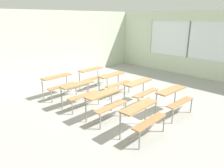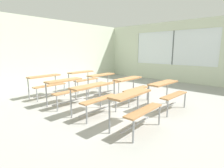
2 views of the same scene
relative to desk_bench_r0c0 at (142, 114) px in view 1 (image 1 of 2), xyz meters
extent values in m
cube|color=#9E9E99|center=(0.99, 1.37, -0.59)|extent=(10.00, 9.00, 0.05)
cube|color=beige|center=(0.99, 5.87, 0.94)|extent=(10.00, 0.12, 3.00)
cube|color=beige|center=(5.99, 1.37, -0.14)|extent=(0.12, 9.00, 0.85)
cube|color=beige|center=(5.99, 1.37, 2.21)|extent=(0.12, 9.00, 0.45)
cube|color=beige|center=(5.99, 4.92, 1.14)|extent=(0.12, 1.90, 1.70)
cube|color=white|center=(5.99, 1.87, 1.14)|extent=(0.02, 4.20, 1.70)
cube|color=#4C5156|center=(5.99, 1.87, 1.14)|extent=(0.06, 0.05, 1.70)
cube|color=#A87547|center=(0.00, 0.11, 0.16)|extent=(1.11, 0.35, 0.04)
cube|color=#A87547|center=(0.01, -0.21, -0.12)|extent=(1.11, 0.25, 0.03)
cylinder|color=gray|center=(-0.51, 0.24, -0.20)|extent=(0.04, 0.04, 0.72)
cylinder|color=gray|center=(0.49, 0.26, -0.20)|extent=(0.04, 0.04, 0.72)
cylinder|color=gray|center=(-0.49, -0.31, -0.34)|extent=(0.04, 0.04, 0.44)
cylinder|color=gray|center=(0.51, -0.29, -0.34)|extent=(0.04, 0.04, 0.44)
cube|color=gray|center=(0.00, -0.03, -0.46)|extent=(1.00, 0.06, 0.03)
cube|color=#A87547|center=(1.56, 0.16, 0.16)|extent=(1.11, 0.37, 0.04)
cube|color=#A87547|center=(1.54, -0.16, -0.12)|extent=(1.11, 0.27, 0.03)
cylinder|color=gray|center=(1.07, 0.33, -0.20)|extent=(0.04, 0.04, 0.72)
cylinder|color=gray|center=(2.06, 0.28, -0.20)|extent=(0.04, 0.04, 0.72)
cylinder|color=gray|center=(1.04, -0.22, -0.34)|extent=(0.04, 0.04, 0.44)
cylinder|color=gray|center=(2.04, -0.27, -0.34)|extent=(0.04, 0.04, 0.44)
cube|color=gray|center=(1.55, 0.02, -0.46)|extent=(1.00, 0.08, 0.03)
cube|color=#A87547|center=(-0.03, 1.33, 0.16)|extent=(1.11, 0.35, 0.04)
cube|color=#A87547|center=(-0.02, 1.01, -0.12)|extent=(1.11, 0.25, 0.03)
cylinder|color=gray|center=(-0.54, 1.45, -0.20)|extent=(0.04, 0.04, 0.72)
cylinder|color=gray|center=(0.46, 1.48, -0.20)|extent=(0.04, 0.04, 0.72)
cylinder|color=gray|center=(-0.52, 0.90, -0.34)|extent=(0.04, 0.04, 0.44)
cylinder|color=gray|center=(0.48, 0.93, -0.34)|extent=(0.04, 0.04, 0.44)
cube|color=gray|center=(-0.03, 1.19, -0.46)|extent=(1.00, 0.06, 0.03)
cube|color=#A87547|center=(1.48, 1.30, 0.16)|extent=(1.10, 0.33, 0.04)
cube|color=#A87547|center=(1.49, 0.98, -0.12)|extent=(1.10, 0.23, 0.03)
cylinder|color=gray|center=(0.98, 1.44, -0.20)|extent=(0.04, 0.04, 0.72)
cylinder|color=gray|center=(1.98, 1.45, -0.20)|extent=(0.04, 0.04, 0.72)
cylinder|color=gray|center=(0.99, 0.89, -0.34)|extent=(0.04, 0.04, 0.44)
cylinder|color=gray|center=(1.99, 0.90, -0.34)|extent=(0.04, 0.04, 0.44)
cube|color=gray|center=(1.49, 1.16, -0.46)|extent=(1.00, 0.04, 0.03)
cube|color=#A87547|center=(-0.03, 2.51, 0.16)|extent=(1.10, 0.32, 0.04)
cube|color=#A87547|center=(-0.03, 2.19, -0.12)|extent=(1.10, 0.22, 0.03)
cylinder|color=gray|center=(-0.53, 2.65, -0.20)|extent=(0.04, 0.04, 0.72)
cylinder|color=gray|center=(0.47, 2.65, -0.20)|extent=(0.04, 0.04, 0.72)
cylinder|color=gray|center=(-0.53, 2.10, -0.34)|extent=(0.04, 0.04, 0.44)
cylinder|color=gray|center=(0.47, 2.10, -0.34)|extent=(0.04, 0.04, 0.44)
cube|color=gray|center=(-0.03, 2.37, -0.46)|extent=(1.00, 0.03, 0.03)
cube|color=#A87547|center=(1.51, 2.53, 0.16)|extent=(1.10, 0.33, 0.04)
cube|color=#A87547|center=(1.51, 2.21, -0.12)|extent=(1.10, 0.23, 0.03)
cylinder|color=gray|center=(1.01, 2.67, -0.20)|extent=(0.04, 0.04, 0.72)
cylinder|color=gray|center=(2.01, 2.67, -0.20)|extent=(0.04, 0.04, 0.72)
cylinder|color=gray|center=(1.01, 2.12, -0.34)|extent=(0.04, 0.04, 0.44)
cylinder|color=gray|center=(2.01, 2.12, -0.34)|extent=(0.04, 0.04, 0.44)
cube|color=gray|center=(1.51, 2.39, -0.46)|extent=(1.00, 0.04, 0.03)
cube|color=#A87547|center=(-0.02, 3.74, 0.16)|extent=(1.11, 0.35, 0.04)
cube|color=#A87547|center=(-0.01, 3.42, -0.12)|extent=(1.11, 0.25, 0.03)
cylinder|color=gray|center=(-0.52, 3.87, -0.20)|extent=(0.04, 0.04, 0.72)
cylinder|color=gray|center=(0.48, 3.90, -0.20)|extent=(0.04, 0.04, 0.72)
cylinder|color=gray|center=(-0.50, 3.32, -0.34)|extent=(0.04, 0.04, 0.44)
cylinder|color=gray|center=(0.49, 3.35, -0.34)|extent=(0.04, 0.04, 0.44)
cube|color=gray|center=(-0.01, 3.60, -0.46)|extent=(1.00, 0.06, 0.03)
cube|color=#A87547|center=(1.51, 3.70, 0.16)|extent=(1.11, 0.36, 0.04)
cube|color=#A87547|center=(1.52, 3.38, -0.12)|extent=(1.11, 0.26, 0.03)
cylinder|color=gray|center=(1.01, 3.83, -0.20)|extent=(0.04, 0.04, 0.72)
cylinder|color=gray|center=(2.01, 3.86, -0.20)|extent=(0.04, 0.04, 0.72)
cylinder|color=gray|center=(1.02, 3.28, -0.34)|extent=(0.04, 0.04, 0.44)
cylinder|color=gray|center=(2.02, 3.31, -0.34)|extent=(0.04, 0.04, 0.44)
cube|color=gray|center=(1.52, 3.56, -0.46)|extent=(1.00, 0.07, 0.03)
camera|label=1|loc=(-3.60, -2.60, 2.15)|focal=33.30mm
camera|label=2|loc=(-2.81, -1.93, 1.04)|focal=28.00mm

